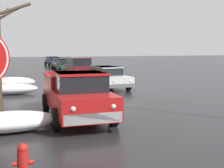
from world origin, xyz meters
TOP-DOWN VIEW (x-y plane):
  - snow_bank_near_corner_left at (-3.85, 7.17)m, footprint 2.97×1.36m
  - snow_bank_along_left_kerb at (3.98, 29.68)m, footprint 2.70×1.07m
  - snow_bank_mid_block_left at (-3.62, 15.36)m, footprint 2.86×1.04m
  - snow_bank_near_corner_right at (4.24, 28.05)m, footprint 2.72×1.12m
  - snow_bank_along_right_kerb at (-3.60, 18.19)m, footprint 2.88×1.00m
  - bare_tree_mid_block at (-4.17, 20.92)m, footprint 2.02×3.67m
  - pickup_truck_red_approaching_near_lane at (-1.46, 8.28)m, footprint 2.19×5.37m
  - sedan_white_parked_kerbside_close at (2.29, 16.06)m, footprint 2.13×4.53m
  - suv_maroon_parked_kerbside_mid at (2.14, 23.42)m, footprint 2.16×4.51m
  - sedan_green_parked_far_down_block at (2.24, 30.06)m, footprint 2.17×3.95m
  - sedan_grey_queued_behind_truck at (2.63, 35.76)m, footprint 2.16×4.42m
  - sedan_darkblue_at_far_intersection at (2.76, 42.85)m, footprint 2.14×4.20m
  - fire_hydrant at (-3.62, 3.49)m, footprint 0.42×0.22m

SIDE VIEW (x-z plane):
  - snow_bank_near_corner_right at x=4.24m, z-range -0.03..0.58m
  - snow_bank_mid_block_left at x=-3.62m, z-range -0.04..0.65m
  - snow_bank_near_corner_left at x=-3.85m, z-range -0.01..0.62m
  - fire_hydrant at x=-3.62m, z-range 0.00..0.71m
  - snow_bank_along_right_kerb at x=-3.60m, z-range 0.00..0.73m
  - snow_bank_along_left_kerb at x=3.98m, z-range -0.02..0.86m
  - sedan_darkblue_at_far_intersection at x=2.76m, z-range 0.04..1.46m
  - sedan_green_parked_far_down_block at x=2.24m, z-range 0.04..1.46m
  - sedan_white_parked_kerbside_close at x=2.29m, z-range 0.04..1.46m
  - sedan_grey_queued_behind_truck at x=2.63m, z-range 0.04..1.46m
  - pickup_truck_red_approaching_near_lane at x=-1.46m, z-range 0.00..1.76m
  - suv_maroon_parked_kerbside_mid at x=2.14m, z-range 0.08..1.90m
  - bare_tree_mid_block at x=-4.17m, z-range 0.36..6.81m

